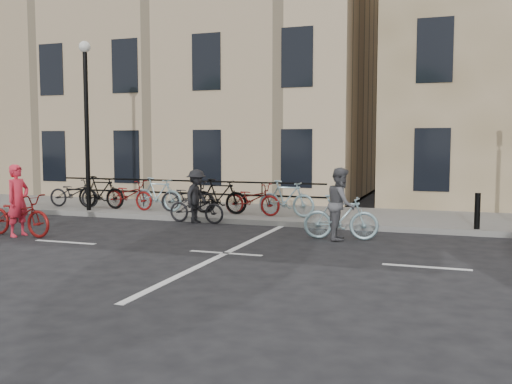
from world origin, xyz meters
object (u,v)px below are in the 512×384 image
(cyclist_pink, at_px, (18,211))
(cyclist_dark, at_px, (196,202))
(lamp_post, at_px, (86,104))
(cyclist_grey, at_px, (341,211))

(cyclist_pink, height_order, cyclist_dark, cyclist_pink)
(lamp_post, distance_m, cyclist_grey, 9.09)
(cyclist_grey, distance_m, cyclist_dark, 4.66)
(lamp_post, distance_m, cyclist_dark, 4.96)
(cyclist_grey, bearing_deg, lamp_post, 69.24)
(lamp_post, bearing_deg, cyclist_pink, -78.00)
(cyclist_pink, height_order, cyclist_grey, cyclist_pink)
(cyclist_dark, bearing_deg, lamp_post, 86.26)
(lamp_post, bearing_deg, cyclist_grey, -12.91)
(cyclist_pink, relative_size, cyclist_grey, 1.12)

